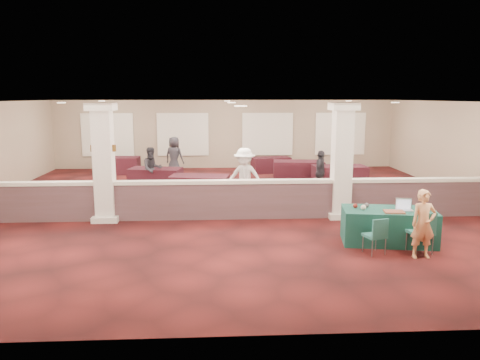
{
  "coord_description": "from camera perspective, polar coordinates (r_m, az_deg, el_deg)",
  "views": [
    {
      "loc": [
        -0.51,
        -14.16,
        3.37
      ],
      "look_at": [
        0.15,
        -2.0,
        1.19
      ],
      "focal_mm": 35.0,
      "sensor_mm": 36.0,
      "label": 1
    }
  ],
  "objects": [
    {
      "name": "ground",
      "position": [
        14.56,
        -1.02,
        -3.22
      ],
      "size": [
        16.0,
        16.0,
        0.0
      ],
      "primitive_type": "plane",
      "color": "#4E1413",
      "rests_on": "ground"
    },
    {
      "name": "wall_back",
      "position": [
        22.23,
        -1.79,
        5.6
      ],
      "size": [
        16.0,
        0.04,
        3.2
      ],
      "primitive_type": "cube",
      "color": "gray",
      "rests_on": "ground"
    },
    {
      "name": "wall_front",
      "position": [
        6.43,
        1.58,
        -5.84
      ],
      "size": [
        16.0,
        0.04,
        3.2
      ],
      "primitive_type": "cube",
      "color": "gray",
      "rests_on": "ground"
    },
    {
      "name": "ceiling",
      "position": [
        14.17,
        -1.06,
        9.48
      ],
      "size": [
        16.0,
        16.0,
        0.02
      ],
      "primitive_type": "cube",
      "color": "white",
      "rests_on": "wall_back"
    },
    {
      "name": "partition_wall",
      "position": [
        12.97,
        -0.78,
        -2.31
      ],
      "size": [
        15.6,
        0.28,
        1.1
      ],
      "color": "#4C3334",
      "rests_on": "ground"
    },
    {
      "name": "column_left",
      "position": [
        13.12,
        -16.26,
        2.17
      ],
      "size": [
        0.72,
        0.72,
        3.2
      ],
      "color": "white",
      "rests_on": "ground"
    },
    {
      "name": "column_right",
      "position": [
        13.25,
        12.3,
        2.42
      ],
      "size": [
        0.72,
        0.72,
        3.2
      ],
      "color": "white",
      "rests_on": "ground"
    },
    {
      "name": "sconce_left",
      "position": [
        13.14,
        -17.53,
        3.71
      ],
      "size": [
        0.12,
        0.12,
        0.18
      ],
      "color": "brown",
      "rests_on": "column_left"
    },
    {
      "name": "sconce_right",
      "position": [
        13.02,
        -15.14,
        3.77
      ],
      "size": [
        0.12,
        0.12,
        0.18
      ],
      "color": "brown",
      "rests_on": "column_left"
    },
    {
      "name": "near_table",
      "position": [
        11.44,
        17.62,
        -5.39
      ],
      "size": [
        2.22,
        1.37,
        0.8
      ],
      "primitive_type": "cube",
      "rotation": [
        0.0,
        0.0,
        -0.17
      ],
      "color": "#0F3735",
      "rests_on": "ground"
    },
    {
      "name": "conf_chair_main",
      "position": [
        10.85,
        21.39,
        -5.6
      ],
      "size": [
        0.54,
        0.54,
        0.94
      ],
      "rotation": [
        0.0,
        0.0,
        0.17
      ],
      "color": "#216050",
      "rests_on": "ground"
    },
    {
      "name": "conf_chair_side",
      "position": [
        10.5,
        16.34,
        -6.22
      ],
      "size": [
        0.51,
        0.51,
        0.82
      ],
      "rotation": [
        0.0,
        0.0,
        0.3
      ],
      "color": "#216050",
      "rests_on": "ground"
    },
    {
      "name": "woman",
      "position": [
        10.56,
        21.44,
        -5.02
      ],
      "size": [
        0.54,
        0.38,
        1.47
      ],
      "primitive_type": "imported",
      "rotation": [
        0.0,
        0.0,
        0.05
      ],
      "color": "#E79A64",
      "rests_on": "ground"
    },
    {
      "name": "far_table_front_left",
      "position": [
        17.55,
        -10.25,
        0.2
      ],
      "size": [
        2.03,
        1.31,
        0.76
      ],
      "primitive_type": "cube",
      "rotation": [
        0.0,
        0.0,
        -0.21
      ],
      "color": "black",
      "rests_on": "ground"
    },
    {
      "name": "far_table_front_center",
      "position": [
        15.65,
        -4.96,
        -0.85
      ],
      "size": [
        2.04,
        1.26,
        0.78
      ],
      "primitive_type": "cube",
      "rotation": [
        0.0,
        0.0,
        -0.17
      ],
      "color": "black",
      "rests_on": "ground"
    },
    {
      "name": "far_table_front_right",
      "position": [
        18.03,
        12.03,
        0.45
      ],
      "size": [
        2.0,
        1.06,
        0.79
      ],
      "primitive_type": "cube",
      "rotation": [
        0.0,
        0.0,
        0.04
      ],
      "color": "black",
      "rests_on": "ground"
    },
    {
      "name": "far_table_back_left",
      "position": [
        21.3,
        -14.6,
        1.74
      ],
      "size": [
        1.82,
        0.93,
        0.74
      ],
      "primitive_type": "cube",
      "rotation": [
        0.0,
        0.0,
        -0.01
      ],
      "color": "black",
      "rests_on": "ground"
    },
    {
      "name": "far_table_back_center",
      "position": [
        21.03,
        3.78,
        1.86
      ],
      "size": [
        1.82,
        1.17,
        0.68
      ],
      "primitive_type": "cube",
      "rotation": [
        0.0,
        0.0,
        0.21
      ],
      "color": "black",
      "rests_on": "ground"
    },
    {
      "name": "far_table_back_right",
      "position": [
        18.94,
        7.17,
        1.09
      ],
      "size": [
        2.1,
        1.21,
        0.81
      ],
      "primitive_type": "cube",
      "rotation": [
        0.0,
        0.0,
        -0.11
      ],
      "color": "black",
      "rests_on": "ground"
    },
    {
      "name": "attendee_a",
      "position": [
        17.18,
        -10.66,
        1.33
      ],
      "size": [
        0.86,
        0.69,
        1.57
      ],
      "primitive_type": "imported",
      "rotation": [
        0.0,
        0.0,
        0.43
      ],
      "color": "black",
      "rests_on": "ground"
    },
    {
      "name": "attendee_b",
      "position": [
        14.4,
        0.54,
        0.32
      ],
      "size": [
        1.27,
        0.88,
        1.82
      ],
      "primitive_type": "imported",
      "rotation": [
        0.0,
        0.0,
        -0.33
      ],
      "color": "beige",
      "rests_on": "ground"
    },
    {
      "name": "attendee_c",
      "position": [
        16.42,
        9.76,
        0.9
      ],
      "size": [
        0.78,
        1.0,
        1.53
      ],
      "primitive_type": "imported",
      "rotation": [
        0.0,
        0.0,
        1.11
      ],
      "color": "black",
      "rests_on": "ground"
    },
    {
      "name": "attendee_d",
      "position": [
        20.13,
        -8.02,
        2.86
      ],
      "size": [
        0.94,
        0.75,
        1.69
      ],
      "primitive_type": "imported",
      "rotation": [
        0.0,
        0.0,
        2.73
      ],
      "color": "black",
      "rests_on": "ground"
    },
    {
      "name": "laptop_base",
      "position": [
        11.35,
        19.41,
        -3.47
      ],
      "size": [
        0.4,
        0.31,
        0.02
      ],
      "primitive_type": "cube",
      "rotation": [
        0.0,
        0.0,
        -0.17
      ],
      "color": "#B9B9BD",
      "rests_on": "near_table"
    },
    {
      "name": "laptop_screen",
      "position": [
        11.45,
        19.31,
        -2.69
      ],
      "size": [
        0.36,
        0.07,
        0.24
      ],
      "primitive_type": "cube",
      "rotation": [
        0.0,
        0.0,
        -0.17
      ],
      "color": "#B9B9BD",
      "rests_on": "near_table"
    },
    {
      "name": "screen_glow",
      "position": [
        11.44,
        19.31,
        -2.78
      ],
      "size": [
        0.32,
        0.06,
        0.21
      ],
      "primitive_type": "cube",
      "rotation": [
        0.0,
        0.0,
        -0.17
      ],
      "color": "silver",
      "rests_on": "near_table"
    },
    {
      "name": "knitting",
      "position": [
        11.09,
        18.28,
        -3.69
      ],
      "size": [
        0.49,
        0.4,
        0.03
      ],
      "primitive_type": "cube",
      "rotation": [
        0.0,
        0.0,
        -0.17
      ],
      "color": "#BC491E",
      "rests_on": "near_table"
    },
    {
      "name": "yarn_cream",
      "position": [
        11.12,
        14.82,
        -3.25
      ],
      "size": [
        0.12,
        0.12,
        0.12
      ],
      "primitive_type": "sphere",
      "color": "beige",
      "rests_on": "near_table"
    },
    {
      "name": "yarn_red",
      "position": [
        11.25,
        13.87,
        -3.07
      ],
      "size": [
        0.11,
        0.11,
        0.11
      ],
      "primitive_type": "sphere",
      "color": "maroon",
      "rests_on": "near_table"
    },
    {
      "name": "yarn_grey",
      "position": [
        11.37,
        15.19,
        -2.99
      ],
      "size": [
        0.11,
        0.11,
        0.11
      ],
      "primitive_type": "sphere",
      "color": "#4B4A4F",
      "rests_on": "near_table"
    },
    {
      "name": "scissors",
      "position": [
        11.21,
        21.6,
        -3.8
      ],
      "size": [
        0.13,
        0.05,
        0.01
      ],
      "primitive_type": "cube",
      "rotation": [
        0.0,
        0.0,
        -0.17
      ],
      "color": "red",
      "rests_on": "near_table"
    }
  ]
}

